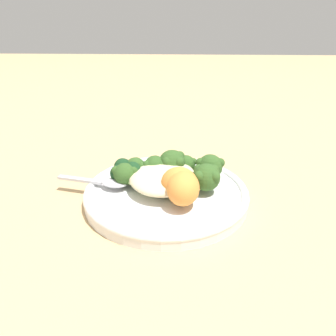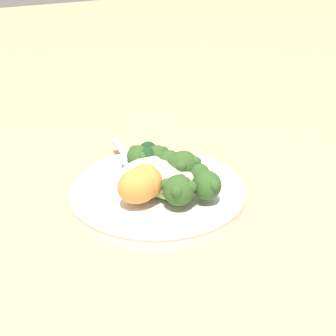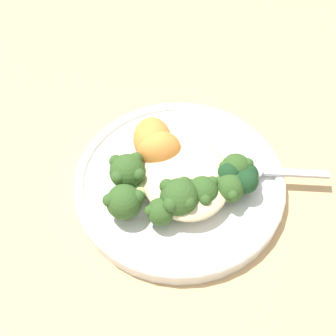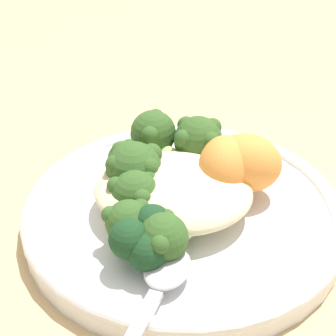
{
  "view_description": "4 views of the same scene",
  "coord_description": "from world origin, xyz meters",
  "px_view_note": "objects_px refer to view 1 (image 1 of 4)",
  "views": [
    {
      "loc": [
        0.41,
        0.02,
        0.25
      ],
      "look_at": [
        -0.02,
        0.0,
        0.05
      ],
      "focal_mm": 35.0,
      "sensor_mm": 36.0,
      "label": 1
    },
    {
      "loc": [
        0.29,
        0.48,
        0.33
      ],
      "look_at": [
        -0.03,
        -0.0,
        0.04
      ],
      "focal_mm": 50.0,
      "sensor_mm": 36.0,
      "label": 2
    },
    {
      "loc": [
        -0.38,
        0.07,
        0.54
      ],
      "look_at": [
        -0.01,
        0.01,
        0.04
      ],
      "focal_mm": 60.0,
      "sensor_mm": 36.0,
      "label": 3
    },
    {
      "loc": [
        0.02,
        -0.34,
        0.28
      ],
      "look_at": [
        -0.03,
        -0.01,
        0.06
      ],
      "focal_mm": 60.0,
      "sensor_mm": 36.0,
      "label": 4
    }
  ],
  "objects_px": {
    "broccoli_stalk_6": "(138,179)",
    "sweet_potato_chunk_1": "(179,183)",
    "spoon": "(108,182)",
    "broccoli_stalk_3": "(172,165)",
    "quinoa_mound": "(163,176)",
    "broccoli_stalk_2": "(182,171)",
    "broccoli_stalk_5": "(141,172)",
    "sweet_potato_chunk_0": "(183,188)",
    "kale_tuft": "(126,171)",
    "broccoli_stalk_1": "(203,171)",
    "plate": "(167,193)",
    "broccoli_stalk_0": "(204,178)",
    "broccoli_stalk_4": "(158,171)"
  },
  "relations": [
    {
      "from": "quinoa_mound",
      "to": "broccoli_stalk_6",
      "type": "relative_size",
      "value": 1.04
    },
    {
      "from": "broccoli_stalk_4",
      "to": "spoon",
      "type": "distance_m",
      "value": 0.08
    },
    {
      "from": "broccoli_stalk_6",
      "to": "sweet_potato_chunk_1",
      "type": "bearing_deg",
      "value": 179.61
    },
    {
      "from": "quinoa_mound",
      "to": "broccoli_stalk_0",
      "type": "height_order",
      "value": "broccoli_stalk_0"
    },
    {
      "from": "broccoli_stalk_2",
      "to": "broccoli_stalk_6",
      "type": "relative_size",
      "value": 0.9
    },
    {
      "from": "broccoli_stalk_3",
      "to": "quinoa_mound",
      "type": "bearing_deg",
      "value": 155.16
    },
    {
      "from": "kale_tuft",
      "to": "broccoli_stalk_1",
      "type": "bearing_deg",
      "value": 92.08
    },
    {
      "from": "broccoli_stalk_4",
      "to": "sweet_potato_chunk_0",
      "type": "height_order",
      "value": "sweet_potato_chunk_0"
    },
    {
      "from": "plate",
      "to": "spoon",
      "type": "relative_size",
      "value": 2.1
    },
    {
      "from": "broccoli_stalk_5",
      "to": "broccoli_stalk_6",
      "type": "bearing_deg",
      "value": 131.7
    },
    {
      "from": "sweet_potato_chunk_0",
      "to": "broccoli_stalk_5",
      "type": "bearing_deg",
      "value": -135.64
    },
    {
      "from": "broccoli_stalk_6",
      "to": "spoon",
      "type": "bearing_deg",
      "value": 15.56
    },
    {
      "from": "broccoli_stalk_3",
      "to": "broccoli_stalk_2",
      "type": "bearing_deg",
      "value": -96.49
    },
    {
      "from": "broccoli_stalk_5",
      "to": "sweet_potato_chunk_0",
      "type": "distance_m",
      "value": 0.09
    },
    {
      "from": "broccoli_stalk_6",
      "to": "spoon",
      "type": "xyz_separation_m",
      "value": [
        -0.01,
        -0.05,
        -0.01
      ]
    },
    {
      "from": "broccoli_stalk_0",
      "to": "broccoli_stalk_2",
      "type": "relative_size",
      "value": 0.79
    },
    {
      "from": "spoon",
      "to": "broccoli_stalk_3",
      "type": "bearing_deg",
      "value": -150.81
    },
    {
      "from": "broccoli_stalk_1",
      "to": "spoon",
      "type": "height_order",
      "value": "broccoli_stalk_1"
    },
    {
      "from": "plate",
      "to": "broccoli_stalk_5",
      "type": "relative_size",
      "value": 2.99
    },
    {
      "from": "quinoa_mound",
      "to": "broccoli_stalk_5",
      "type": "bearing_deg",
      "value": -113.47
    },
    {
      "from": "broccoli_stalk_3",
      "to": "sweet_potato_chunk_1",
      "type": "height_order",
      "value": "sweet_potato_chunk_1"
    },
    {
      "from": "quinoa_mound",
      "to": "broccoli_stalk_2",
      "type": "xyz_separation_m",
      "value": [
        -0.02,
        0.03,
        -0.0
      ]
    },
    {
      "from": "broccoli_stalk_1",
      "to": "broccoli_stalk_2",
      "type": "height_order",
      "value": "broccoli_stalk_1"
    },
    {
      "from": "sweet_potato_chunk_0",
      "to": "broccoli_stalk_3",
      "type": "bearing_deg",
      "value": -166.91
    },
    {
      "from": "broccoli_stalk_1",
      "to": "kale_tuft",
      "type": "relative_size",
      "value": 2.09
    },
    {
      "from": "quinoa_mound",
      "to": "broccoli_stalk_5",
      "type": "height_order",
      "value": "broccoli_stalk_5"
    },
    {
      "from": "broccoli_stalk_1",
      "to": "sweet_potato_chunk_0",
      "type": "xyz_separation_m",
      "value": [
        0.07,
        -0.03,
        0.01
      ]
    },
    {
      "from": "broccoli_stalk_5",
      "to": "sweet_potato_chunk_0",
      "type": "height_order",
      "value": "sweet_potato_chunk_0"
    },
    {
      "from": "broccoli_stalk_6",
      "to": "sweet_potato_chunk_1",
      "type": "xyz_separation_m",
      "value": [
        0.03,
        0.06,
        0.01
      ]
    },
    {
      "from": "sweet_potato_chunk_1",
      "to": "broccoli_stalk_2",
      "type": "bearing_deg",
      "value": 176.5
    },
    {
      "from": "quinoa_mound",
      "to": "kale_tuft",
      "type": "xyz_separation_m",
      "value": [
        -0.01,
        -0.06,
        0.0
      ]
    },
    {
      "from": "broccoli_stalk_2",
      "to": "broccoli_stalk_6",
      "type": "xyz_separation_m",
      "value": [
        0.03,
        -0.06,
        0.0
      ]
    },
    {
      "from": "plate",
      "to": "sweet_potato_chunk_0",
      "type": "distance_m",
      "value": 0.06
    },
    {
      "from": "broccoli_stalk_5",
      "to": "broccoli_stalk_1",
      "type": "bearing_deg",
      "value": -135.18
    },
    {
      "from": "broccoli_stalk_2",
      "to": "sweet_potato_chunk_0",
      "type": "distance_m",
      "value": 0.08
    },
    {
      "from": "quinoa_mound",
      "to": "broccoli_stalk_1",
      "type": "xyz_separation_m",
      "value": [
        -0.02,
        0.06,
        0.0
      ]
    },
    {
      "from": "plate",
      "to": "sweet_potato_chunk_1",
      "type": "distance_m",
      "value": 0.05
    },
    {
      "from": "broccoli_stalk_1",
      "to": "broccoli_stalk_5",
      "type": "distance_m",
      "value": 0.1
    },
    {
      "from": "broccoli_stalk_1",
      "to": "broccoli_stalk_6",
      "type": "bearing_deg",
      "value": 151.94
    },
    {
      "from": "broccoli_stalk_6",
      "to": "kale_tuft",
      "type": "bearing_deg",
      "value": -21.76
    },
    {
      "from": "broccoli_stalk_0",
      "to": "broccoli_stalk_4",
      "type": "xyz_separation_m",
      "value": [
        -0.03,
        -0.07,
        -0.0
      ]
    },
    {
      "from": "broccoli_stalk_1",
      "to": "broccoli_stalk_5",
      "type": "xyz_separation_m",
      "value": [
        0.0,
        -0.1,
        -0.0
      ]
    },
    {
      "from": "broccoli_stalk_6",
      "to": "sweet_potato_chunk_1",
      "type": "relative_size",
      "value": 2.25
    },
    {
      "from": "plate",
      "to": "broccoli_stalk_0",
      "type": "height_order",
      "value": "broccoli_stalk_0"
    },
    {
      "from": "quinoa_mound",
      "to": "broccoli_stalk_5",
      "type": "relative_size",
      "value": 1.44
    },
    {
      "from": "quinoa_mound",
      "to": "broccoli_stalk_3",
      "type": "relative_size",
      "value": 1.16
    },
    {
      "from": "plate",
      "to": "sweet_potato_chunk_0",
      "type": "bearing_deg",
      "value": 27.77
    },
    {
      "from": "sweet_potato_chunk_1",
      "to": "spoon",
      "type": "distance_m",
      "value": 0.11
    },
    {
      "from": "broccoli_stalk_5",
      "to": "broccoli_stalk_6",
      "type": "relative_size",
      "value": 0.72
    },
    {
      "from": "sweet_potato_chunk_1",
      "to": "broccoli_stalk_5",
      "type": "bearing_deg",
      "value": -130.76
    }
  ]
}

